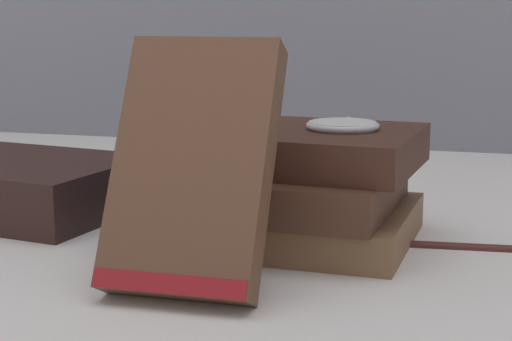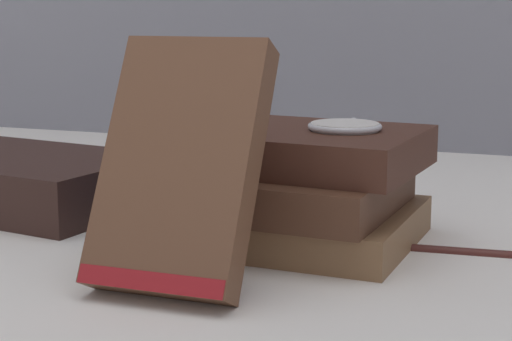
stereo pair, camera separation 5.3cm
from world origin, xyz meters
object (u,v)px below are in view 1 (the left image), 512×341
(book_flat_top, at_px, (286,147))
(pocket_watch, at_px, (343,125))
(book_leaning_front, at_px, (192,174))
(book_flat_bottom, at_px, (266,220))
(book_flat_middle, at_px, (261,186))
(reading_glasses, at_px, (262,190))
(fountain_pen, at_px, (495,245))

(book_flat_top, bearing_deg, pocket_watch, 10.35)
(book_flat_top, bearing_deg, book_leaning_front, -95.94)
(book_leaning_front, xyz_separation_m, pocket_watch, (0.07, 0.14, 0.01))
(pocket_watch, bearing_deg, book_leaning_front, -116.59)
(book_flat_bottom, height_order, book_flat_middle, book_flat_middle)
(book_flat_bottom, bearing_deg, book_leaning_front, -92.72)
(reading_glasses, bearing_deg, book_leaning_front, -69.77)
(book_flat_bottom, xyz_separation_m, book_leaning_front, (-0.01, -0.13, 0.06))
(book_leaning_front, bearing_deg, reading_glasses, 96.50)
(book_flat_middle, distance_m, fountain_pen, 0.18)
(reading_glasses, relative_size, fountain_pen, 0.72)
(book_flat_bottom, distance_m, fountain_pen, 0.18)
(pocket_watch, bearing_deg, reading_glasses, 124.51)
(reading_glasses, height_order, fountain_pen, fountain_pen)
(book_flat_bottom, height_order, fountain_pen, book_flat_bottom)
(book_flat_top, distance_m, reading_glasses, 0.18)
(book_flat_bottom, relative_size, book_leaning_front, 1.39)
(book_leaning_front, height_order, fountain_pen, book_leaning_front)
(book_leaning_front, distance_m, reading_glasses, 0.31)
(book_leaning_front, bearing_deg, book_flat_middle, 84.86)
(book_leaning_front, height_order, pocket_watch, book_leaning_front)
(book_flat_bottom, height_order, book_leaning_front, book_leaning_front)
(book_flat_middle, bearing_deg, pocket_watch, 19.13)
(book_leaning_front, bearing_deg, book_flat_bottom, 84.26)
(book_flat_top, distance_m, fountain_pen, 0.18)
(book_flat_top, xyz_separation_m, reading_glasses, (-0.06, 0.16, -0.07))
(pocket_watch, bearing_deg, fountain_pen, -0.52)
(book_flat_middle, xyz_separation_m, book_flat_top, (0.02, 0.01, 0.03))
(book_flat_top, relative_size, fountain_pen, 1.41)
(book_flat_bottom, relative_size, pocket_watch, 3.75)
(book_flat_bottom, distance_m, pocket_watch, 0.10)
(book_flat_top, height_order, fountain_pen, book_flat_top)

